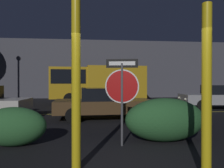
# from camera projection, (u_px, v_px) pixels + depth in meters

# --- Properties ---
(road_center_stripe) EXTENTS (37.64, 0.12, 0.01)m
(road_center_stripe) POSITION_uv_depth(u_px,v_px,m) (104.00, 113.00, 11.18)
(road_center_stripe) COLOR gold
(road_center_stripe) RESTS_ON ground_plane
(stop_sign) EXTENTS (0.84, 0.20, 2.20)m
(stop_sign) POSITION_uv_depth(u_px,v_px,m) (122.00, 86.00, 5.51)
(stop_sign) COLOR #4C4C51
(stop_sign) RESTS_ON ground_plane
(yellow_pole_left) EXTENTS (0.17, 0.17, 3.24)m
(yellow_pole_left) POSITION_uv_depth(u_px,v_px,m) (76.00, 82.00, 3.98)
(yellow_pole_left) COLOR yellow
(yellow_pole_left) RESTS_ON ground_plane
(yellow_pole_right) EXTENTS (0.16, 0.16, 2.92)m
(yellow_pole_right) POSITION_uv_depth(u_px,v_px,m) (207.00, 92.00, 3.60)
(yellow_pole_right) COLOR yellow
(yellow_pole_right) RESTS_ON ground_plane
(hedge_bush_1) EXTENTS (1.64, 0.88, 0.98)m
(hedge_bush_1) POSITION_uv_depth(u_px,v_px,m) (13.00, 126.00, 5.50)
(hedge_bush_1) COLOR #2D6633
(hedge_bush_1) RESTS_ON ground_plane
(hedge_bush_2) EXTENTS (2.19, 1.11, 1.18)m
(hedge_bush_2) POSITION_uv_depth(u_px,v_px,m) (165.00, 120.00, 5.95)
(hedge_bush_2) COLOR #285B2D
(hedge_bush_2) RESTS_ON ground_plane
(passing_car_2) EXTENTS (4.38, 2.06, 1.35)m
(passing_car_2) POSITION_uv_depth(u_px,v_px,m) (103.00, 103.00, 9.59)
(passing_car_2) COLOR brown
(passing_car_2) RESTS_ON ground_plane
(passing_car_3) EXTENTS (4.48, 2.24, 1.42)m
(passing_car_3) POSITION_uv_depth(u_px,v_px,m) (218.00, 97.00, 13.22)
(passing_car_3) COLOR #9E9EA3
(passing_car_3) RESTS_ON ground_plane
(delivery_truck) EXTENTS (7.21, 2.79, 2.81)m
(delivery_truck) POSITION_uv_depth(u_px,v_px,m) (96.00, 82.00, 16.67)
(delivery_truck) COLOR gold
(delivery_truck) RESTS_ON ground_plane
(building_backdrop) EXTENTS (30.96, 3.67, 5.83)m
(building_backdrop) POSITION_uv_depth(u_px,v_px,m) (83.00, 70.00, 23.54)
(building_backdrop) COLOR #4C4C56
(building_backdrop) RESTS_ON ground_plane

